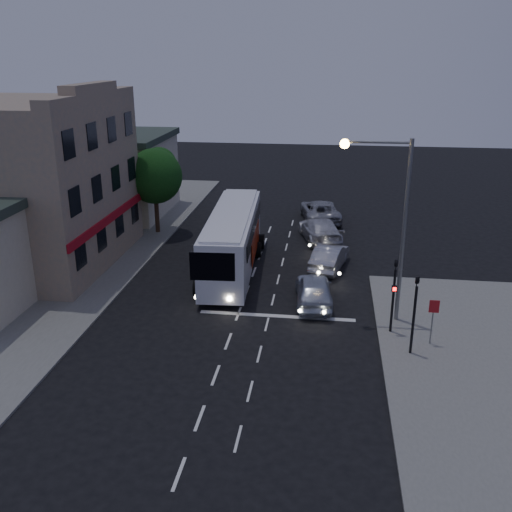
# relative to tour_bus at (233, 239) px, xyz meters

# --- Properties ---
(ground) EXTENTS (120.00, 120.00, 0.00)m
(ground) POSITION_rel_tour_bus_xyz_m (1.35, -8.24, -2.02)
(ground) COLOR black
(sidewalk_far) EXTENTS (12.00, 50.00, 0.12)m
(sidewalk_far) POSITION_rel_tour_bus_xyz_m (-11.65, -0.24, -1.96)
(sidewalk_far) COLOR slate
(sidewalk_far) RESTS_ON ground
(road_markings) EXTENTS (8.00, 30.55, 0.01)m
(road_markings) POSITION_rel_tour_bus_xyz_m (2.64, -4.93, -2.02)
(road_markings) COLOR silver
(road_markings) RESTS_ON ground
(tour_bus) EXTENTS (3.23, 12.32, 3.74)m
(tour_bus) POSITION_rel_tour_bus_xyz_m (0.00, 0.00, 0.00)
(tour_bus) COLOR white
(tour_bus) RESTS_ON ground
(car_suv) EXTENTS (2.28, 4.84, 1.60)m
(car_suv) POSITION_rel_tour_bus_xyz_m (5.16, -4.44, -1.22)
(car_suv) COLOR silver
(car_suv) RESTS_ON ground
(car_sedan_a) EXTENTS (2.56, 4.86, 1.52)m
(car_sedan_a) POSITION_rel_tour_bus_xyz_m (5.93, 0.97, -1.26)
(car_sedan_a) COLOR #AFAFB6
(car_sedan_a) RESTS_ON ground
(car_sedan_b) EXTENTS (3.72, 6.12, 1.66)m
(car_sedan_b) POSITION_rel_tour_bus_xyz_m (5.20, 6.50, -1.19)
(car_sedan_b) COLOR silver
(car_sedan_b) RESTS_ON ground
(car_sedan_c) EXTENTS (3.66, 6.26, 1.64)m
(car_sedan_c) POSITION_rel_tour_bus_xyz_m (5.08, 11.75, -1.21)
(car_sedan_c) COLOR #9D9DA5
(car_sedan_c) RESTS_ON ground
(traffic_signal_main) EXTENTS (0.25, 0.35, 4.10)m
(traffic_signal_main) POSITION_rel_tour_bus_xyz_m (8.95, -7.46, 0.40)
(traffic_signal_main) COLOR black
(traffic_signal_main) RESTS_ON sidewalk_near
(traffic_signal_side) EXTENTS (0.18, 0.15, 4.10)m
(traffic_signal_side) POSITION_rel_tour_bus_xyz_m (9.65, -9.44, 0.40)
(traffic_signal_side) COLOR black
(traffic_signal_side) RESTS_ON sidewalk_near
(regulatory_sign) EXTENTS (0.45, 0.12, 2.20)m
(regulatory_sign) POSITION_rel_tour_bus_xyz_m (10.65, -8.48, -0.43)
(regulatory_sign) COLOR slate
(regulatory_sign) RESTS_ON sidewalk_near
(streetlight) EXTENTS (3.32, 0.44, 9.00)m
(streetlight) POSITION_rel_tour_bus_xyz_m (8.70, -6.04, 3.71)
(streetlight) COLOR slate
(streetlight) RESTS_ON sidewalk_near
(main_building) EXTENTS (10.12, 12.00, 11.00)m
(main_building) POSITION_rel_tour_bus_xyz_m (-12.61, -0.24, 3.14)
(main_building) COLOR gray
(main_building) RESTS_ON sidewalk_far
(low_building_north) EXTENTS (9.40, 9.40, 6.50)m
(low_building_north) POSITION_rel_tour_bus_xyz_m (-12.15, 11.76, 1.37)
(low_building_north) COLOR beige
(low_building_north) RESTS_ON sidewalk_far
(street_tree) EXTENTS (4.00, 4.00, 6.20)m
(street_tree) POSITION_rel_tour_bus_xyz_m (-6.85, 6.78, 2.47)
(street_tree) COLOR black
(street_tree) RESTS_ON sidewalk_far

